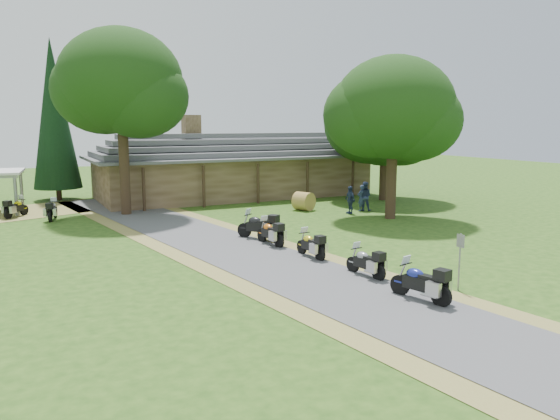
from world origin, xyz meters
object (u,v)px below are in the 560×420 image
lodge (234,164)px  motorcycle_carport_a (16,207)px  motorcycle_row_e (259,225)px  motorcycle_carport_b (52,209)px  motorcycle_row_b (366,261)px  motorcycle_row_d (270,231)px  motorcycle_row_a (420,280)px  hay_bale (304,201)px  motorcycle_row_c (311,244)px

lodge → motorcycle_carport_a: size_ratio=11.79×
motorcycle_row_e → lodge: bearing=-52.0°
motorcycle_row_e → motorcycle_carport_b: 13.39m
lodge → motorcycle_carport_a: bearing=-168.5°
motorcycle_row_b → motorcycle_carport_b: (-9.28, 18.05, 0.02)m
motorcycle_row_b → motorcycle_row_e: motorcycle_row_e is taller
lodge → motorcycle_row_d: lodge is taller
motorcycle_row_a → motorcycle_carport_a: bearing=11.3°
motorcycle_row_a → motorcycle_row_e: motorcycle_row_e is taller
motorcycle_row_e → motorcycle_carport_a: 16.14m
hay_bale → motorcycle_row_a: bearing=-107.8°
lodge → motorcycle_row_c: (-4.57, -19.78, -1.85)m
motorcycle_row_c → motorcycle_carport_b: (-8.92, 14.65, 0.02)m
motorcycle_row_d → motorcycle_row_c: bearing=-177.5°
motorcycle_row_e → hay_bale: 9.29m
motorcycle_row_d → motorcycle_carport_a: bearing=30.4°
motorcycle_row_b → motorcycle_carport_b: motorcycle_carport_b is taller
motorcycle_row_d → motorcycle_carport_a: size_ratio=1.03×
motorcycle_row_a → motorcycle_row_d: (-0.72, 9.42, -0.03)m
motorcycle_row_a → motorcycle_carport_b: bearing=9.2°
lodge → motorcycle_carport_b: 14.55m
motorcycle_row_a → motorcycle_row_c: 6.49m
motorcycle_row_a → motorcycle_row_c: (-0.25, 6.49, -0.07)m
motorcycle_carport_a → motorcycle_row_e: bearing=-101.1°
motorcycle_row_a → motorcycle_row_c: size_ratio=1.12×
motorcycle_row_c → hay_bale: bearing=-31.6°
motorcycle_row_c → motorcycle_carport_a: 19.85m
motorcycle_row_c → motorcycle_carport_b: size_ratio=0.97×
lodge → motorcycle_row_a: size_ratio=10.90×
motorcycle_row_c → motorcycle_carport_b: bearing=27.8°
motorcycle_row_d → motorcycle_carport_a: motorcycle_row_d is taller
hay_bale → motorcycle_row_b: bearing=-110.9°
motorcycle_row_d → motorcycle_carport_b: (-8.45, 11.72, -0.02)m
motorcycle_row_e → motorcycle_carport_b: (-8.49, 10.36, -0.10)m
lodge → hay_bale: lodge is taller
motorcycle_row_a → motorcycle_carport_b: (-9.17, 21.14, -0.05)m
motorcycle_row_b → hay_bale: (5.54, 14.50, 0.00)m
motorcycle_row_a → motorcycle_row_d: 9.44m
motorcycle_carport_a → lodge: bearing=-39.6°
motorcycle_row_a → motorcycle_carport_a: (-11.04, 23.15, -0.05)m
motorcycle_carport_a → motorcycle_row_b: bearing=-112.0°
lodge → motorcycle_row_b: lodge is taller
motorcycle_row_d → motorcycle_row_e: (0.04, 1.36, 0.08)m
lodge → motorcycle_row_e: (-5.01, -15.49, -1.73)m
motorcycle_carport_b → motorcycle_row_d: bearing=-128.8°
lodge → motorcycle_row_c: bearing=-103.0°
motorcycle_carport_a → motorcycle_carport_b: bearing=-98.0°
motorcycle_row_c → motorcycle_row_d: bearing=5.5°
motorcycle_row_a → motorcycle_row_b: (0.11, 3.09, -0.08)m
motorcycle_row_c → motorcycle_row_d: size_ratio=0.94×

